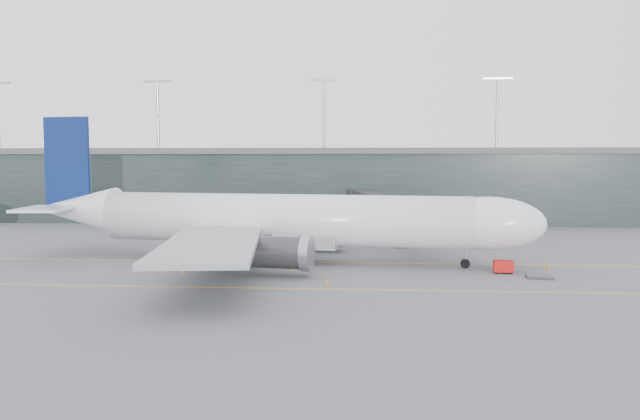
{
  "coord_description": "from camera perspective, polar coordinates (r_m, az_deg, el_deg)",
  "views": [
    {
      "loc": [
        13.3,
        -81.21,
        12.9
      ],
      "look_at": [
        7.83,
        -4.0,
        6.62
      ],
      "focal_mm": 35.0,
      "sensor_mm": 36.0,
      "label": 1
    }
  ],
  "objects": [
    {
      "name": "ground",
      "position": [
        83.29,
        -5.2,
        -4.29
      ],
      "size": [
        320.0,
        320.0,
        0.0
      ],
      "primitive_type": "plane",
      "color": "#56565B",
      "rests_on": "ground"
    },
    {
      "name": "uld_b",
      "position": [
        94.89,
        -5.03,
        -2.56
      ],
      "size": [
        2.47,
        2.14,
        1.97
      ],
      "rotation": [
        0.0,
        0.0,
        -0.2
      ],
      "color": "#35353A",
      "rests_on": "ground"
    },
    {
      "name": "baggage_dolly",
      "position": [
        72.47,
        19.42,
        -5.75
      ],
      "size": [
        3.02,
        2.55,
        0.28
      ],
      "primitive_type": "cube",
      "rotation": [
        0.0,
        0.0,
        -0.13
      ],
      "color": "#323337",
      "rests_on": "ground"
    },
    {
      "name": "uld_c",
      "position": [
        93.72,
        -4.71,
        -2.76
      ],
      "size": [
        1.96,
        1.64,
        1.64
      ],
      "rotation": [
        0.0,
        0.0,
        0.12
      ],
      "color": "#35353A",
      "rests_on": "ground"
    },
    {
      "name": "taxiline_a",
      "position": [
        79.4,
        -5.66,
        -4.73
      ],
      "size": [
        160.0,
        0.25,
        0.02
      ],
      "primitive_type": "cube",
      "color": "#EEA316",
      "rests_on": "ground"
    },
    {
      "name": "cone_wing_stbd",
      "position": [
        65.11,
        0.63,
        -6.49
      ],
      "size": [
        0.42,
        0.42,
        0.67
      ],
      "primitive_type": "cone",
      "color": "orange",
      "rests_on": "ground"
    },
    {
      "name": "cone_nose",
      "position": [
        78.99,
        20.07,
        -4.79
      ],
      "size": [
        0.43,
        0.43,
        0.69
      ],
      "primitive_type": "cone",
      "color": "#CE5E0B",
      "rests_on": "ground"
    },
    {
      "name": "uld_a",
      "position": [
        93.84,
        -7.41,
        -2.73
      ],
      "size": [
        2.26,
        1.98,
        1.77
      ],
      "rotation": [
        0.0,
        0.0,
        0.24
      ],
      "color": "#35353A",
      "rests_on": "ground"
    },
    {
      "name": "terminal",
      "position": [
        139.94,
        -1.41,
        2.47
      ],
      "size": [
        240.0,
        36.0,
        29.0
      ],
      "color": "#1E2928",
      "rests_on": "ground"
    },
    {
      "name": "main_aircraft",
      "position": [
        78.92,
        -3.68,
        -0.95
      ],
      "size": [
        66.48,
        61.86,
        18.66
      ],
      "rotation": [
        0.0,
        0.0,
        -0.15
      ],
      "color": "white",
      "rests_on": "ground"
    },
    {
      "name": "taxiline_lead_main",
      "position": [
        102.36,
        -0.63,
        -2.6
      ],
      "size": [
        0.25,
        60.0,
        0.02
      ],
      "primitive_type": "cube",
      "color": "#EEA316",
      "rests_on": "ground"
    },
    {
      "name": "cone_tail",
      "position": [
        73.18,
        -12.38,
        -5.36
      ],
      "size": [
        0.42,
        0.42,
        0.68
      ],
      "primitive_type": "cone",
      "color": "orange",
      "rests_on": "ground"
    },
    {
      "name": "cone_wing_port",
      "position": [
        94.79,
        2.08,
        -2.98
      ],
      "size": [
        0.43,
        0.43,
        0.68
      ],
      "primitive_type": "cone",
      "color": "#E64E0C",
      "rests_on": "ground"
    },
    {
      "name": "jet_bridge",
      "position": [
        106.48,
        6.0,
        0.55
      ],
      "size": [
        13.29,
        46.63,
        7.17
      ],
      "rotation": [
        0.0,
        0.0,
        0.21
      ],
      "color": "#2E2D33",
      "rests_on": "ground"
    },
    {
      "name": "taxiline_b",
      "position": [
        63.95,
        -8.1,
        -7.04
      ],
      "size": [
        160.0,
        0.25,
        0.02
      ],
      "primitive_type": "cube",
      "color": "#EEA316",
      "rests_on": "ground"
    },
    {
      "name": "gse_cart",
      "position": [
        74.0,
        16.42,
        -4.95
      ],
      "size": [
        2.24,
        1.5,
        1.47
      ],
      "rotation": [
        0.0,
        0.0,
        -0.06
      ],
      "color": "red",
      "rests_on": "ground"
    }
  ]
}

